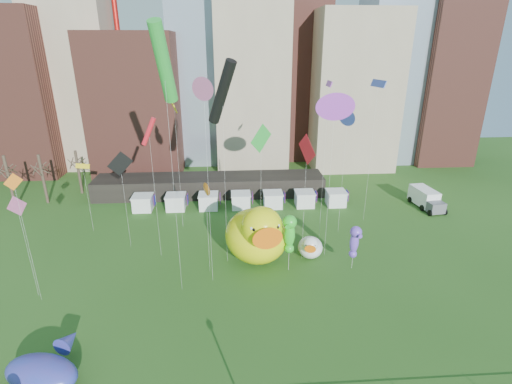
{
  "coord_description": "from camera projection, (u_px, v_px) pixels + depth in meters",
  "views": [
    {
      "loc": [
        -0.29,
        -19.31,
        23.92
      ],
      "look_at": [
        1.74,
        11.51,
        12.0
      ],
      "focal_mm": 27.0,
      "sensor_mm": 36.0,
      "label": 1
    }
  ],
  "objects": [
    {
      "name": "kite_7",
      "position": [
        335.0,
        107.0,
        40.24
      ],
      "size": [
        2.92,
        0.65,
        19.24
      ],
      "color": "silver",
      "rests_on": "ground"
    },
    {
      "name": "kite_0",
      "position": [
        307.0,
        151.0,
        41.15
      ],
      "size": [
        1.28,
        3.1,
        15.04
      ],
      "color": "silver",
      "rests_on": "ground"
    },
    {
      "name": "skyline",
      "position": [
        242.0,
        57.0,
        75.87
      ],
      "size": [
        101.0,
        23.0,
        68.0
      ],
      "color": "brown",
      "rests_on": "ground"
    },
    {
      "name": "kite_2",
      "position": [
        222.0,
        92.0,
        38.38
      ],
      "size": [
        3.52,
        3.53,
        22.68
      ],
      "color": "silver",
      "rests_on": "ground"
    },
    {
      "name": "kite_15",
      "position": [
        329.0,
        86.0,
        42.62
      ],
      "size": [
        0.38,
        2.09,
        20.12
      ],
      "color": "silver",
      "rests_on": "ground"
    },
    {
      "name": "big_duck",
      "position": [
        257.0,
        234.0,
        44.21
      ],
      "size": [
        8.54,
        10.52,
        7.66
      ],
      "rotation": [
        0.0,
        0.0,
        0.16
      ],
      "color": "#EAEB0B",
      "rests_on": "ground"
    },
    {
      "name": "small_duck",
      "position": [
        310.0,
        247.0,
        45.63
      ],
      "size": [
        3.61,
        4.33,
        3.1
      ],
      "rotation": [
        0.0,
        0.0,
        -0.21
      ],
      "color": "white",
      "rests_on": "ground"
    },
    {
      "name": "kite_14",
      "position": [
        206.0,
        190.0,
        39.92
      ],
      "size": [
        0.68,
        1.25,
        10.46
      ],
      "color": "silver",
      "rests_on": "ground"
    },
    {
      "name": "seahorse_purple",
      "position": [
        355.0,
        240.0,
        42.49
      ],
      "size": [
        1.54,
        1.8,
        5.33
      ],
      "rotation": [
        0.0,
        0.0,
        0.2
      ],
      "color": "silver",
      "rests_on": "ground"
    },
    {
      "name": "bare_trees",
      "position": [
        44.0,
        178.0,
        61.05
      ],
      "size": [
        8.44,
        6.44,
        8.5
      ],
      "color": "#382B21",
      "rests_on": "ground"
    },
    {
      "name": "kite_4",
      "position": [
        83.0,
        167.0,
        49.43
      ],
      "size": [
        1.98,
        0.83,
        9.54
      ],
      "color": "silver",
      "rests_on": "ground"
    },
    {
      "name": "kite_5",
      "position": [
        378.0,
        85.0,
        49.12
      ],
      "size": [
        1.07,
        3.03,
        19.65
      ],
      "color": "silver",
      "rests_on": "ground"
    },
    {
      "name": "kite_9",
      "position": [
        17.0,
        208.0,
        35.68
      ],
      "size": [
        0.77,
        2.01,
        10.95
      ],
      "color": "silver",
      "rests_on": "ground"
    },
    {
      "name": "kite_12",
      "position": [
        174.0,
        108.0,
        48.0
      ],
      "size": [
        1.22,
        3.34,
        17.04
      ],
      "color": "silver",
      "rests_on": "ground"
    },
    {
      "name": "kite_6",
      "position": [
        14.0,
        187.0,
        34.2
      ],
      "size": [
        1.6,
        0.37,
        13.32
      ],
      "color": "silver",
      "rests_on": "ground"
    },
    {
      "name": "kite_13",
      "position": [
        348.0,
        118.0,
        47.17
      ],
      "size": [
        1.04,
        1.96,
        16.49
      ],
      "color": "silver",
      "rests_on": "ground"
    },
    {
      "name": "kite_8",
      "position": [
        149.0,
        132.0,
        41.17
      ],
      "size": [
        1.83,
        0.58,
        16.71
      ],
      "color": "silver",
      "rests_on": "ground"
    },
    {
      "name": "seahorse_green",
      "position": [
        290.0,
        231.0,
        41.7
      ],
      "size": [
        1.96,
        2.2,
        6.83
      ],
      "rotation": [
        0.0,
        0.0,
        -0.35
      ],
      "color": "silver",
      "rests_on": "ground"
    },
    {
      "name": "kite_3",
      "position": [
        164.0,
        63.0,
        32.1
      ],
      "size": [
        1.77,
        4.19,
        25.88
      ],
      "color": "silver",
      "rests_on": "ground"
    },
    {
      "name": "pavilion",
      "position": [
        210.0,
        185.0,
        64.88
      ],
      "size": [
        38.0,
        6.0,
        3.2
      ],
      "primitive_type": "cube",
      "color": "black",
      "rests_on": "ground"
    },
    {
      "name": "kite_10",
      "position": [
        120.0,
        165.0,
        44.65
      ],
      "size": [
        2.88,
        0.71,
        12.41
      ],
      "color": "silver",
      "rests_on": "ground"
    },
    {
      "name": "box_truck",
      "position": [
        426.0,
        198.0,
        59.86
      ],
      "size": [
        3.25,
        6.88,
        2.82
      ],
      "rotation": [
        0.0,
        0.0,
        0.11
      ],
      "color": "white",
      "rests_on": "ground"
    },
    {
      "name": "kite_1",
      "position": [
        204.0,
        89.0,
        34.47
      ],
      "size": [
        1.57,
        1.77,
        21.21
      ],
      "color": "silver",
      "rests_on": "ground"
    },
    {
      "name": "kite_11",
      "position": [
        261.0,
        140.0,
        39.2
      ],
      "size": [
        2.28,
        1.97,
        16.42
      ],
      "color": "silver",
      "rests_on": "ground"
    },
    {
      "name": "vendor_tents",
      "position": [
        241.0,
        201.0,
        59.78
      ],
      "size": [
        33.24,
        2.8,
        2.4
      ],
      "color": "white",
      "rests_on": "ground"
    },
    {
      "name": "whale_inflatable",
      "position": [
        43.0,
        370.0,
        28.68
      ],
      "size": [
        6.5,
        7.44,
        2.58
      ],
      "rotation": [
        0.0,
        0.0,
        -0.3
      ],
      "color": "#483798",
      "rests_on": "ground"
    }
  ]
}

